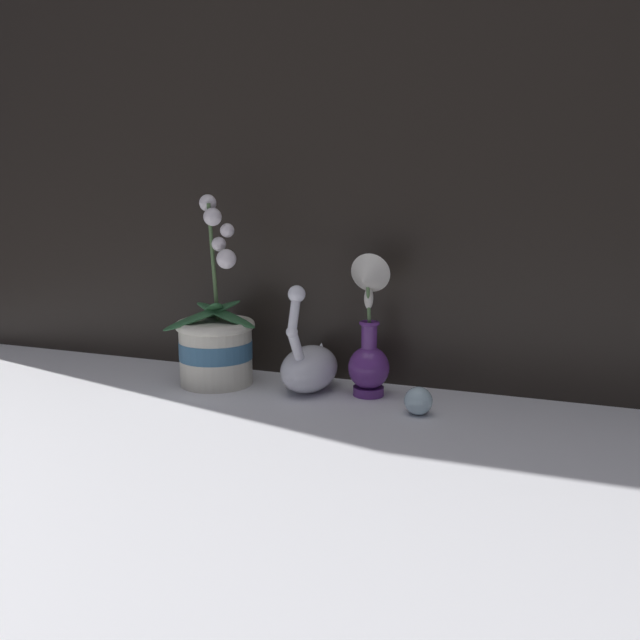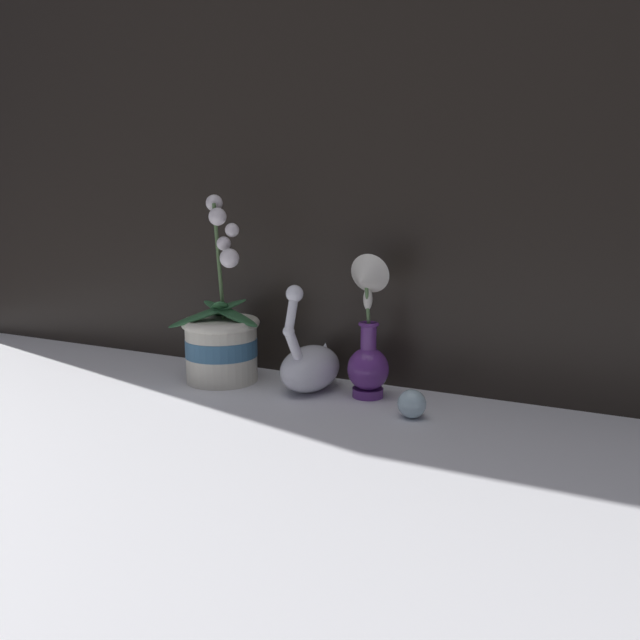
{
  "view_description": "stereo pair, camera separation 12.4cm",
  "coord_description": "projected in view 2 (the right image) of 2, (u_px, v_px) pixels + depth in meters",
  "views": [
    {
      "loc": [
        0.45,
        -1.02,
        0.38
      ],
      "look_at": [
        0.02,
        0.11,
        0.15
      ],
      "focal_mm": 35.0,
      "sensor_mm": 36.0,
      "label": 1
    },
    {
      "loc": [
        0.56,
        -0.97,
        0.38
      ],
      "look_at": [
        0.02,
        0.11,
        0.15
      ],
      "focal_mm": 35.0,
      "sensor_mm": 36.0,
      "label": 2
    }
  ],
  "objects": [
    {
      "name": "ground_plane",
      "position": [
        283.0,
        408.0,
        1.17
      ],
      "size": [
        2.8,
        2.8,
        0.0
      ],
      "primitive_type": "plane",
      "color": "white"
    },
    {
      "name": "window_backdrop",
      "position": [
        339.0,
        94.0,
        1.28
      ],
      "size": [
        2.8,
        0.03,
        1.2
      ],
      "color": "black",
      "rests_on": "ground_plane"
    },
    {
      "name": "orchid_potted_plant",
      "position": [
        221.0,
        340.0,
        1.34
      ],
      "size": [
        0.19,
        0.19,
        0.4
      ],
      "color": "beige",
      "rests_on": "ground_plane"
    },
    {
      "name": "swan_figurine",
      "position": [
        311.0,
        365.0,
        1.28
      ],
      "size": [
        0.11,
        0.2,
        0.23
      ],
      "color": "white",
      "rests_on": "ground_plane"
    },
    {
      "name": "blue_vase",
      "position": [
        367.0,
        340.0,
        1.21
      ],
      "size": [
        0.08,
        0.1,
        0.28
      ],
      "color": "#602D7F",
      "rests_on": "ground_plane"
    },
    {
      "name": "glass_sphere",
      "position": [
        412.0,
        404.0,
        1.11
      ],
      "size": [
        0.05,
        0.05,
        0.05
      ],
      "color": "silver",
      "rests_on": "ground_plane"
    }
  ]
}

